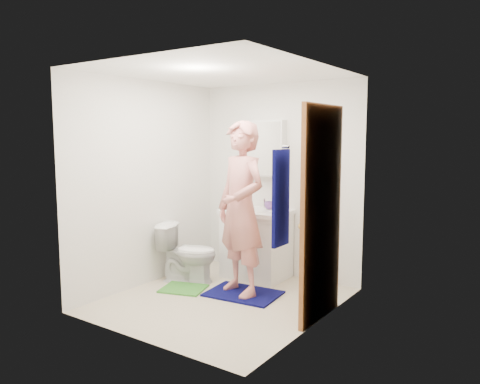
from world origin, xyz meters
name	(u,v)px	position (x,y,z in m)	size (l,w,h in m)	color
floor	(222,301)	(0.00, 0.00, -0.01)	(2.20, 2.40, 0.02)	beige
ceiling	(221,71)	(0.00, 0.00, 2.41)	(2.20, 2.40, 0.02)	white
wall_back	(279,180)	(0.00, 1.21, 1.20)	(2.20, 0.02, 2.40)	silver
wall_front	(135,203)	(0.00, -1.21, 1.20)	(2.20, 0.02, 2.40)	silver
wall_left	(146,183)	(-1.11, 0.00, 1.20)	(0.02, 2.40, 2.40)	silver
wall_right	(319,197)	(1.11, 0.00, 1.20)	(0.02, 2.40, 2.40)	silver
vanity_cabinet	(256,245)	(-0.15, 0.91, 0.40)	(0.75, 0.55, 0.80)	white
countertop	(257,212)	(-0.15, 0.91, 0.83)	(0.79, 0.59, 0.05)	white
sink_basin	(257,211)	(-0.15, 0.91, 0.84)	(0.40, 0.40, 0.03)	white
faucet	(264,203)	(-0.15, 1.09, 0.91)	(0.03, 0.03, 0.12)	silver
medicine_cabinet	(267,148)	(-0.15, 1.14, 1.60)	(0.50, 0.12, 0.70)	white
mirror_panel	(264,148)	(-0.15, 1.08, 1.60)	(0.46, 0.01, 0.66)	white
door	(321,214)	(1.07, 0.15, 1.02)	(0.05, 0.80, 2.05)	#9B5A2A
door_knob	(302,226)	(1.03, -0.17, 0.95)	(0.07, 0.07, 0.07)	gold
towel	(281,198)	(1.03, -0.57, 1.25)	(0.03, 0.24, 0.80)	#070847
towel_hook	(286,147)	(1.07, -0.57, 1.67)	(0.02, 0.02, 0.06)	silver
toilet	(188,253)	(-0.74, 0.30, 0.35)	(0.40, 0.69, 0.71)	white
bath_mat	(243,294)	(0.09, 0.27, 0.01)	(0.78, 0.56, 0.02)	#070847
green_rug	(183,289)	(-0.58, 0.03, 0.01)	(0.48, 0.41, 0.02)	#3F9130
soap_dispenser	(235,200)	(-0.45, 0.88, 0.96)	(0.10, 0.10, 0.21)	#B55457
toothbrush_cup	(270,206)	(-0.03, 1.03, 0.90)	(0.12, 0.12, 0.10)	#73479C
man	(241,208)	(0.06, 0.26, 0.97)	(0.69, 0.45, 1.90)	tan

